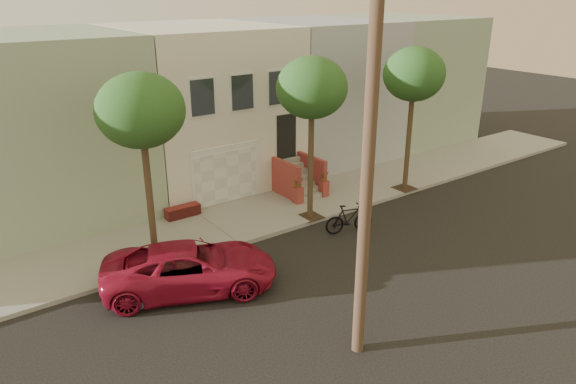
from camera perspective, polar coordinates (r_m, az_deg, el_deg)
ground at (r=18.03m, az=7.56°, el=-7.92°), size 90.00×90.00×0.00m
sidewalk at (r=21.74m, az=-2.07°, el=-2.23°), size 40.00×3.70×0.15m
house_row at (r=25.53m, az=-9.61°, el=9.46°), size 33.10×11.70×7.00m
tree_left at (r=16.51m, az=-15.60°, el=8.33°), size 2.70×2.57×6.30m
tree_mid at (r=19.67m, az=2.59°, el=11.05°), size 2.70×2.57×6.30m
tree_right at (r=23.45m, az=13.45°, el=12.16°), size 2.70×2.57×6.30m
pickup_truck at (r=16.56m, az=-10.51°, el=-8.03°), size 5.79×4.32×1.46m
motorcycle at (r=20.09m, az=6.61°, el=-2.86°), size 1.98×1.12×1.15m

